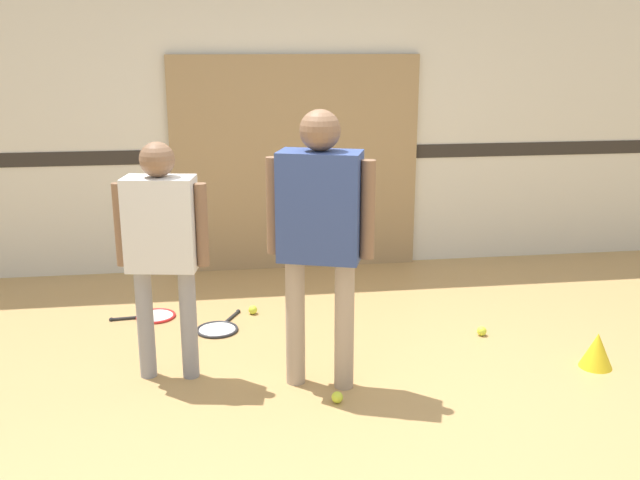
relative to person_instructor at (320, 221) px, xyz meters
name	(u,v)px	position (x,y,z in m)	size (l,w,h in m)	color
ground_plane	(350,402)	(0.13, -0.24, -1.00)	(16.00, 16.00, 0.00)	tan
wall_back	(296,87)	(0.13, 2.39, 0.59)	(16.00, 0.07, 3.20)	silver
wall_panel	(296,164)	(0.12, 2.33, -0.07)	(2.16, 0.05, 1.87)	#9E7F56
person_instructor	(320,221)	(0.00, 0.00, 0.00)	(0.59, 0.39, 1.62)	tan
person_student_left	(162,236)	(-0.89, 0.24, -0.12)	(0.54, 0.28, 1.43)	gray
racket_spare_on_floor	(218,328)	(-0.59, 0.93, -0.99)	(0.40, 0.55, 0.03)	#28282D
racket_second_spare	(154,316)	(-1.07, 1.24, -0.99)	(0.49, 0.32, 0.03)	red
tennis_ball_near_instructor	(337,398)	(0.06, -0.25, -0.97)	(0.07, 0.07, 0.07)	#CCE038
tennis_ball_by_spare_racket	(253,310)	(-0.34, 1.20, -0.97)	(0.07, 0.07, 0.07)	#CCE038
tennis_ball_stray_left	(482,331)	(1.22, 0.56, -0.97)	(0.07, 0.07, 0.07)	#CCE038
training_cone	(597,350)	(1.74, -0.02, -0.89)	(0.20, 0.20, 0.23)	yellow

